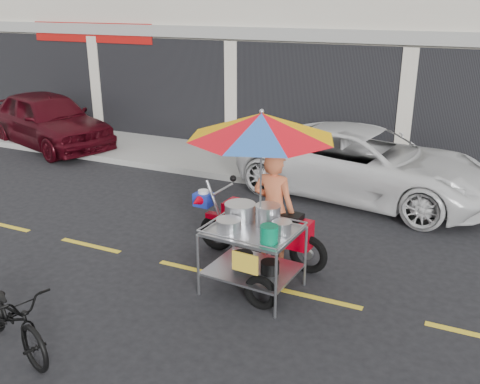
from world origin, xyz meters
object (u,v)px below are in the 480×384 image
at_px(near_bicycle, 12,316).
at_px(food_vendor_rig, 263,174).
at_px(maroon_sedan, 48,119).
at_px(white_pickup, 366,164).

height_order(near_bicycle, food_vendor_rig, food_vendor_rig).
bearing_deg(maroon_sedan, near_bicycle, -120.96).
bearing_deg(white_pickup, maroon_sedan, 96.00).
xyz_separation_m(maroon_sedan, food_vendor_rig, (8.33, -4.46, 0.86)).
bearing_deg(near_bicycle, food_vendor_rig, -16.39).
xyz_separation_m(maroon_sedan, white_pickup, (8.90, -0.34, -0.04)).
relative_size(white_pickup, near_bicycle, 3.11).
distance_m(maroon_sedan, near_bicycle, 9.65).
distance_m(white_pickup, food_vendor_rig, 4.26).
height_order(maroon_sedan, near_bicycle, maroon_sedan).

